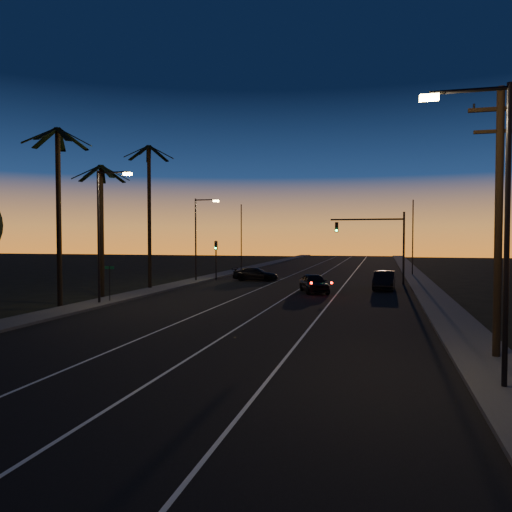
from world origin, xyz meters
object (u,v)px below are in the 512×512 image
(utility_pole, at_px, (499,216))
(right_car, at_px, (384,281))
(lead_car, at_px, (314,283))
(cross_car, at_px, (255,274))
(signal_mast, at_px, (379,235))

(utility_pole, height_order, right_car, utility_pole)
(lead_car, relative_size, right_car, 1.10)
(cross_car, bearing_deg, lead_car, -52.30)
(utility_pole, bearing_deg, right_car, 99.10)
(lead_car, bearing_deg, cross_car, 127.70)
(utility_pole, height_order, signal_mast, utility_pole)
(signal_mast, relative_size, cross_car, 1.47)
(lead_car, bearing_deg, right_car, 32.59)
(utility_pole, relative_size, cross_car, 2.07)
(signal_mast, relative_size, lead_car, 1.30)
(signal_mast, distance_m, lead_car, 11.13)
(signal_mast, bearing_deg, lead_car, -119.15)
(signal_mast, height_order, cross_car, signal_mast)
(utility_pole, xyz_separation_m, lead_car, (-9.53, 20.91, -4.52))
(signal_mast, xyz_separation_m, cross_car, (-12.46, 0.49, -4.08))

